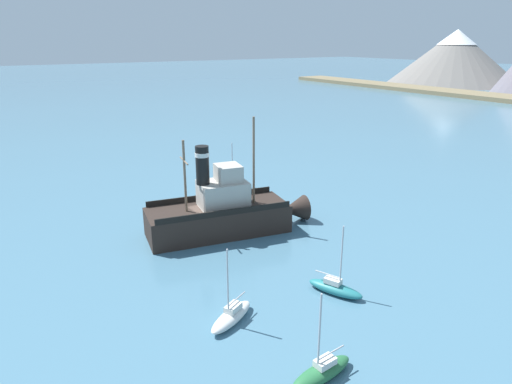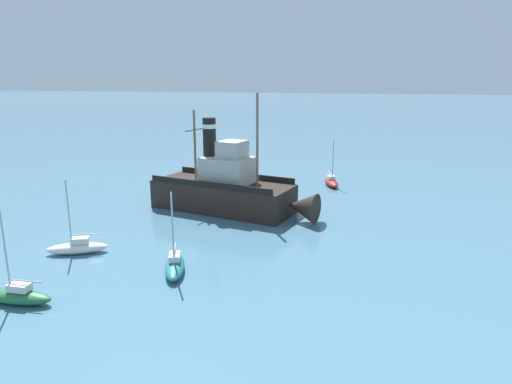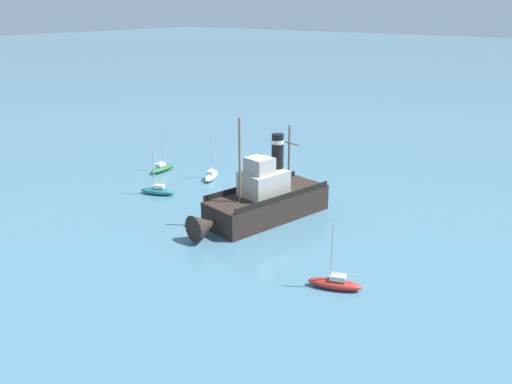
{
  "view_description": "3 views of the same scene",
  "coord_description": "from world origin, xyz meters",
  "px_view_note": "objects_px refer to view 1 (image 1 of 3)",
  "views": [
    {
      "loc": [
        32.45,
        -16.16,
        15.98
      ],
      "look_at": [
        1.29,
        4.07,
        3.48
      ],
      "focal_mm": 32.0,
      "sensor_mm": 36.0,
      "label": 1
    },
    {
      "loc": [
        35.57,
        13.86,
        11.03
      ],
      "look_at": [
        0.68,
        3.99,
        1.9
      ],
      "focal_mm": 32.0,
      "sensor_mm": 36.0,
      "label": 2
    },
    {
      "loc": [
        -27.29,
        38.98,
        19.01
      ],
      "look_at": [
        0.97,
        1.63,
        2.57
      ],
      "focal_mm": 38.0,
      "sensor_mm": 36.0,
      "label": 3
    }
  ],
  "objects_px": {
    "sailboat_red": "(230,181)",
    "sailboat_white": "(231,316)",
    "old_tugboat": "(225,212)",
    "sailboat_green": "(322,371)",
    "sailboat_teal": "(335,288)"
  },
  "relations": [
    {
      "from": "sailboat_teal",
      "to": "sailboat_white",
      "type": "distance_m",
      "value": 7.39
    },
    {
      "from": "sailboat_teal",
      "to": "sailboat_red",
      "type": "height_order",
      "value": "same"
    },
    {
      "from": "sailboat_red",
      "to": "sailboat_white",
      "type": "height_order",
      "value": "same"
    },
    {
      "from": "sailboat_red",
      "to": "sailboat_white",
      "type": "bearing_deg",
      "value": -29.82
    },
    {
      "from": "old_tugboat",
      "to": "sailboat_green",
      "type": "relative_size",
      "value": 3.02
    },
    {
      "from": "sailboat_green",
      "to": "sailboat_red",
      "type": "distance_m",
      "value": 32.48
    },
    {
      "from": "sailboat_teal",
      "to": "sailboat_red",
      "type": "relative_size",
      "value": 1.0
    },
    {
      "from": "sailboat_red",
      "to": "sailboat_teal",
      "type": "bearing_deg",
      "value": -14.15
    },
    {
      "from": "sailboat_white",
      "to": "old_tugboat",
      "type": "bearing_deg",
      "value": 152.3
    },
    {
      "from": "old_tugboat",
      "to": "sailboat_red",
      "type": "height_order",
      "value": "old_tugboat"
    },
    {
      "from": "sailboat_red",
      "to": "sailboat_white",
      "type": "relative_size",
      "value": 1.0
    },
    {
      "from": "sailboat_green",
      "to": "sailboat_white",
      "type": "relative_size",
      "value": 1.0
    },
    {
      "from": "old_tugboat",
      "to": "sailboat_green",
      "type": "distance_m",
      "value": 19.11
    },
    {
      "from": "old_tugboat",
      "to": "sailboat_white",
      "type": "bearing_deg",
      "value": -27.7
    },
    {
      "from": "sailboat_teal",
      "to": "sailboat_green",
      "type": "xyz_separation_m",
      "value": [
        5.6,
        -5.97,
        0.0
      ]
    }
  ]
}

